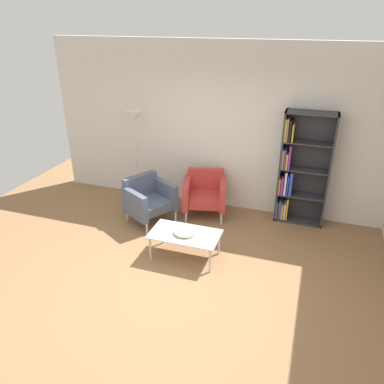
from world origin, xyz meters
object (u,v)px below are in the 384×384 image
at_px(armchair_spare_guest, 148,199).
at_px(floor_lamp_torchiere, 135,127).
at_px(bookshelf_tall, 299,171).
at_px(coffee_table_low, 185,235).
at_px(decorative_bowl, 185,231).
at_px(armchair_corner_red, 205,193).

xyz_separation_m(armchair_spare_guest, floor_lamp_torchiere, (-0.50, 0.63, 1.03)).
relative_size(bookshelf_tall, coffee_table_low, 1.90).
relative_size(bookshelf_tall, armchair_spare_guest, 2.04).
distance_m(bookshelf_tall, armchair_spare_guest, 2.55).
bearing_deg(armchair_spare_guest, decorative_bowl, -101.15).
bearing_deg(floor_lamp_torchiere, bookshelf_tall, 4.00).
distance_m(decorative_bowl, floor_lamp_torchiere, 2.30).
bearing_deg(bookshelf_tall, decorative_bowl, -130.20).
xyz_separation_m(bookshelf_tall, armchair_spare_guest, (-2.36, -0.83, -0.50)).
bearing_deg(coffee_table_low, armchair_corner_red, 94.74).
bearing_deg(armchair_corner_red, floor_lamp_torchiere, 161.86).
height_order(armchair_corner_red, armchair_spare_guest, same).
distance_m(armchair_corner_red, floor_lamp_torchiere, 1.70).
height_order(coffee_table_low, armchair_spare_guest, armchair_spare_guest).
distance_m(decorative_bowl, armchair_corner_red, 1.36).
relative_size(coffee_table_low, armchair_spare_guest, 1.07).
distance_m(coffee_table_low, floor_lamp_torchiere, 2.33).
relative_size(armchair_spare_guest, floor_lamp_torchiere, 0.54).
bearing_deg(armchair_corner_red, decorative_bowl, -99.11).
distance_m(bookshelf_tall, decorative_bowl, 2.23).
bearing_deg(floor_lamp_torchiere, armchair_corner_red, -4.29).
bearing_deg(armchair_corner_red, armchair_spare_guest, -161.53).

